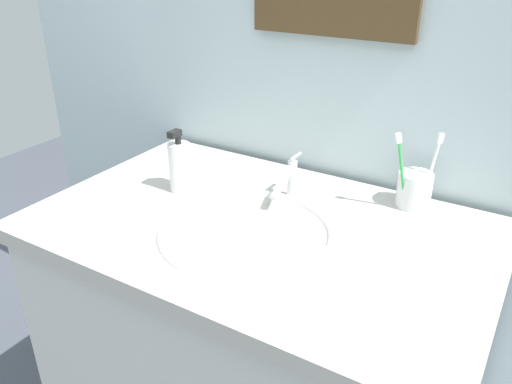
% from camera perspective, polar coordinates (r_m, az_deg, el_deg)
% --- Properties ---
extents(tiled_wall_back, '(2.26, 0.04, 2.40)m').
position_cam_1_polar(tiled_wall_back, '(1.42, 8.46, 13.71)').
color(tiled_wall_back, silver).
rests_on(tiled_wall_back, ground).
extents(vanity_counter, '(1.06, 0.67, 0.90)m').
position_cam_1_polar(vanity_counter, '(1.48, 0.31, -18.72)').
color(vanity_counter, silver).
rests_on(vanity_counter, ground).
extents(sink_basin, '(0.41, 0.41, 0.12)m').
position_cam_1_polar(sink_basin, '(1.19, -0.75, -6.29)').
color(sink_basin, white).
rests_on(sink_basin, vanity_counter).
extents(faucet, '(0.02, 0.14, 0.11)m').
position_cam_1_polar(faucet, '(1.29, 3.77, 1.38)').
color(faucet, silver).
rests_on(faucet, sink_basin).
extents(toothbrush_cup, '(0.08, 0.08, 0.09)m').
position_cam_1_polar(toothbrush_cup, '(1.32, 17.04, 0.24)').
color(toothbrush_cup, white).
rests_on(toothbrush_cup, vanity_counter).
extents(toothbrush_green, '(0.04, 0.05, 0.20)m').
position_cam_1_polar(toothbrush_green, '(1.26, 15.73, 2.71)').
color(toothbrush_green, green).
rests_on(toothbrush_green, toothbrush_cup).
extents(toothbrush_white, '(0.03, 0.03, 0.18)m').
position_cam_1_polar(toothbrush_white, '(1.30, 18.91, 2.83)').
color(toothbrush_white, white).
rests_on(toothbrush_white, toothbrush_cup).
extents(soap_dispenser, '(0.06, 0.06, 0.17)m').
position_cam_1_polar(soap_dispenser, '(1.35, -8.40, 2.84)').
color(soap_dispenser, white).
rests_on(soap_dispenser, vanity_counter).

